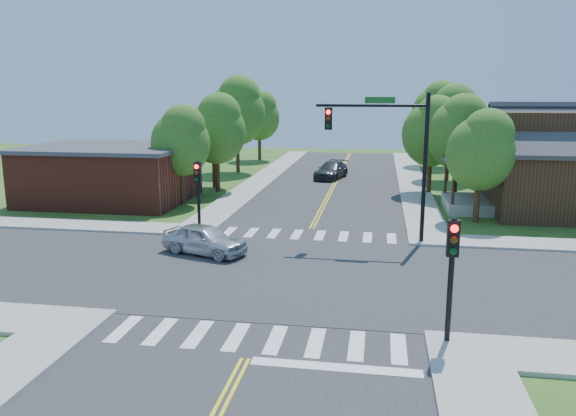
% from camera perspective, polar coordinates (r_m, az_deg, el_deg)
% --- Properties ---
extents(ground, '(100.00, 100.00, 0.00)m').
position_cam_1_polar(ground, '(22.90, 0.10, -6.72)').
color(ground, '#25541A').
rests_on(ground, ground).
extents(road_ns, '(10.00, 90.00, 0.04)m').
position_cam_1_polar(road_ns, '(22.90, 0.10, -6.67)').
color(road_ns, '#2D2D30').
rests_on(road_ns, ground).
extents(road_ew, '(90.00, 10.00, 0.04)m').
position_cam_1_polar(road_ew, '(22.90, 0.10, -6.66)').
color(road_ew, '#2D2D30').
rests_on(road_ew, ground).
extents(intersection_patch, '(10.20, 10.20, 0.06)m').
position_cam_1_polar(intersection_patch, '(22.90, 0.10, -6.72)').
color(intersection_patch, '#2D2D30').
rests_on(intersection_patch, ground).
extents(sidewalk_ne, '(40.00, 40.00, 0.14)m').
position_cam_1_polar(sidewalk_ne, '(39.89, 27.17, 0.11)').
color(sidewalk_ne, '#9E9B93').
rests_on(sidewalk_ne, ground).
extents(sidewalk_nw, '(40.00, 40.00, 0.14)m').
position_cam_1_polar(sidewalk_nw, '(42.57, -17.79, 1.52)').
color(sidewalk_nw, '#9E9B93').
rests_on(sidewalk_nw, ground).
extents(crosswalk_north, '(8.85, 2.00, 0.01)m').
position_cam_1_polar(crosswalk_north, '(28.77, 2.08, -2.74)').
color(crosswalk_north, white).
rests_on(crosswalk_north, ground).
extents(crosswalk_south, '(8.85, 2.00, 0.01)m').
position_cam_1_polar(crosswalk_south, '(17.22, -3.31, -13.07)').
color(crosswalk_south, white).
rests_on(crosswalk_south, ground).
extents(centerline, '(0.30, 90.00, 0.01)m').
position_cam_1_polar(centerline, '(22.89, 0.10, -6.61)').
color(centerline, yellow).
rests_on(centerline, ground).
extents(stop_bar, '(4.60, 0.45, 0.09)m').
position_cam_1_polar(stop_bar, '(15.67, 4.84, -15.96)').
color(stop_bar, white).
rests_on(stop_bar, ground).
extents(signal_mast_ne, '(5.30, 0.42, 7.20)m').
position_cam_1_polar(signal_mast_ne, '(27.13, 10.27, 6.50)').
color(signal_mast_ne, black).
rests_on(signal_mast_ne, ground).
extents(signal_pole_se, '(0.34, 0.42, 3.80)m').
position_cam_1_polar(signal_pole_se, '(16.60, 16.33, -4.85)').
color(signal_pole_se, black).
rests_on(signal_pole_se, ground).
extents(signal_pole_nw, '(0.34, 0.42, 3.80)m').
position_cam_1_polar(signal_pole_nw, '(28.87, -9.14, 2.47)').
color(signal_pole_nw, black).
rests_on(signal_pole_nw, ground).
extents(building_nw, '(10.40, 8.40, 3.73)m').
position_cam_1_polar(building_nw, '(39.26, -17.57, 3.39)').
color(building_nw, maroon).
rests_on(building_nw, ground).
extents(tree_e_a, '(3.75, 3.57, 6.38)m').
position_cam_1_polar(tree_e_a, '(32.72, 19.13, 5.74)').
color(tree_e_a, '#382314').
rests_on(tree_e_a, ground).
extents(tree_e_b, '(4.19, 3.99, 7.13)m').
position_cam_1_polar(tree_e_b, '(39.72, 17.02, 7.56)').
color(tree_e_b, '#382314').
rests_on(tree_e_b, ground).
extents(tree_e_c, '(4.63, 4.40, 7.87)m').
position_cam_1_polar(tree_e_c, '(47.74, 16.25, 8.84)').
color(tree_e_c, '#382314').
rests_on(tree_e_c, ground).
extents(tree_e_d, '(4.85, 4.61, 8.25)m').
position_cam_1_polar(tree_e_d, '(56.56, 15.01, 9.56)').
color(tree_e_d, '#382314').
rests_on(tree_e_d, ground).
extents(tree_w_a, '(3.80, 3.61, 6.47)m').
position_cam_1_polar(tree_w_a, '(36.71, -10.79, 6.87)').
color(tree_w_a, '#382314').
rests_on(tree_w_a, ground).
extents(tree_w_b, '(4.05, 3.85, 6.89)m').
position_cam_1_polar(tree_w_b, '(42.85, -7.52, 8.04)').
color(tree_w_b, '#382314').
rests_on(tree_w_b, ground).
extents(tree_w_c, '(5.09, 4.83, 8.65)m').
position_cam_1_polar(tree_w_c, '(50.80, -5.13, 9.99)').
color(tree_w_c, '#382314').
rests_on(tree_w_c, ground).
extents(tree_w_d, '(4.29, 4.07, 7.29)m').
position_cam_1_polar(tree_w_d, '(59.80, -2.87, 9.44)').
color(tree_w_d, '#382314').
rests_on(tree_w_d, ground).
extents(tree_house, '(4.13, 3.92, 7.02)m').
position_cam_1_polar(tree_house, '(41.03, 14.51, 7.72)').
color(tree_house, '#382314').
rests_on(tree_house, ground).
extents(tree_bldg, '(4.22, 4.01, 7.17)m').
position_cam_1_polar(tree_bldg, '(40.98, -7.19, 8.14)').
color(tree_bldg, '#382314').
rests_on(tree_bldg, ground).
extents(car_silver, '(4.17, 5.04, 1.37)m').
position_cam_1_polar(car_silver, '(25.62, -8.47, -3.23)').
color(car_silver, silver).
rests_on(car_silver, ground).
extents(car_dgrey, '(3.91, 5.55, 1.38)m').
position_cam_1_polar(car_dgrey, '(47.28, 4.41, 3.80)').
color(car_dgrey, '#2E3133').
rests_on(car_dgrey, ground).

